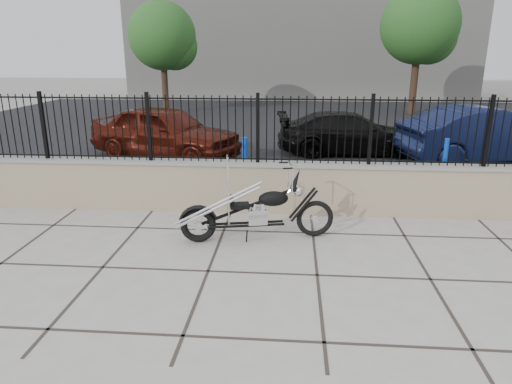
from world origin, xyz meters
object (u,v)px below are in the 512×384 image
object	(u,v)px
car_red	(165,132)
chopper_motorcycle	(254,198)
car_black	(349,133)
car_blue	(487,135)

from	to	relation	value
car_red	chopper_motorcycle	bearing A→B (deg)	-131.29
chopper_motorcycle	car_black	distance (m)	6.98
chopper_motorcycle	car_black	bearing A→B (deg)	59.83
car_black	car_red	bearing A→B (deg)	95.85
chopper_motorcycle	car_black	size ratio (longest dim) A/B	0.56
car_blue	car_black	bearing A→B (deg)	63.45
chopper_motorcycle	car_blue	bearing A→B (deg)	33.49
chopper_motorcycle	car_blue	distance (m)	8.14
car_blue	chopper_motorcycle	bearing A→B (deg)	122.01
car_red	car_blue	bearing A→B (deg)	-68.37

